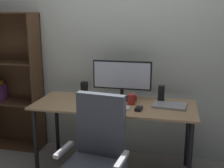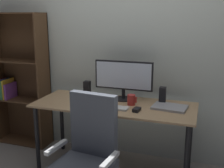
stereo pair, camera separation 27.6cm
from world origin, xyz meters
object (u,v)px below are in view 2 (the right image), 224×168
(speaker_left, at_px, (87,89))
(office_chair, at_px, (86,164))
(keyboard, at_px, (114,107))
(desk, at_px, (114,112))
(bookshelf, at_px, (20,81))
(coffee_mug, at_px, (131,100))
(monitor, at_px, (123,77))
(speaker_right, at_px, (163,95))
(laptop, at_px, (170,107))
(mouse, at_px, (137,110))

(speaker_left, distance_m, office_chair, 1.04)
(speaker_left, bearing_deg, keyboard, -36.59)
(desk, height_order, bookshelf, bookshelf)
(coffee_mug, bearing_deg, keyboard, -130.14)
(speaker_left, bearing_deg, monitor, 1.09)
(desk, height_order, speaker_left, speaker_left)
(office_chair, height_order, bookshelf, bookshelf)
(speaker_right, height_order, office_chair, office_chair)
(laptop, height_order, speaker_left, speaker_left)
(laptop, distance_m, bookshelf, 1.93)
(keyboard, xyz_separation_m, laptop, (0.51, 0.17, 0.00))
(keyboard, xyz_separation_m, speaker_left, (-0.41, 0.30, 0.08))
(keyboard, bearing_deg, speaker_right, 37.54)
(speaker_right, distance_m, office_chair, 1.07)
(monitor, xyz_separation_m, keyboard, (-0.01, -0.31, -0.23))
(monitor, xyz_separation_m, speaker_left, (-0.41, -0.01, -0.16))
(desk, height_order, coffee_mug, coffee_mug)
(laptop, bearing_deg, speaker_right, 131.67)
(laptop, height_order, bookshelf, bookshelf)
(mouse, bearing_deg, monitor, 132.78)
(mouse, relative_size, office_chair, 0.10)
(mouse, height_order, office_chair, office_chair)
(speaker_left, xyz_separation_m, office_chair, (0.37, -0.90, -0.37))
(desk, relative_size, speaker_right, 9.56)
(keyboard, relative_size, bookshelf, 0.18)
(monitor, bearing_deg, laptop, -15.24)
(coffee_mug, distance_m, office_chair, 0.84)
(speaker_left, distance_m, speaker_right, 0.83)
(monitor, height_order, bookshelf, bookshelf)
(speaker_right, bearing_deg, coffee_mug, -153.34)
(speaker_right, bearing_deg, monitor, 178.91)
(desk, distance_m, keyboard, 0.17)
(mouse, height_order, laptop, mouse)
(desk, relative_size, laptop, 5.08)
(mouse, xyz_separation_m, speaker_left, (-0.64, 0.32, 0.07))
(bookshelf, bearing_deg, speaker_right, -4.60)
(office_chair, bearing_deg, keyboard, 93.77)
(keyboard, distance_m, laptop, 0.54)
(desk, height_order, monitor, monitor)
(mouse, bearing_deg, speaker_left, 161.71)
(desk, relative_size, office_chair, 1.61)
(keyboard, relative_size, mouse, 3.02)
(mouse, distance_m, speaker_left, 0.72)
(desk, relative_size, bookshelf, 0.99)
(desk, bearing_deg, laptop, 4.58)
(monitor, xyz_separation_m, laptop, (0.51, -0.14, -0.23))
(monitor, bearing_deg, keyboard, -91.13)
(desk, bearing_deg, speaker_right, 20.73)
(speaker_left, bearing_deg, speaker_right, 0.00)
(laptop, height_order, speaker_right, speaker_right)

